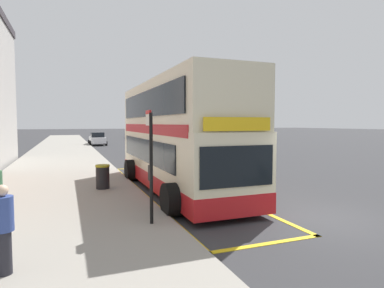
{
  "coord_description": "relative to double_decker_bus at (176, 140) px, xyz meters",
  "views": [
    {
      "loc": [
        -6.65,
        -6.79,
        2.74
      ],
      "look_at": [
        -1.08,
        7.55,
        1.75
      ],
      "focal_mm": 30.28,
      "sensor_mm": 36.0,
      "label": 1
    }
  ],
  "objects": [
    {
      "name": "bus_stop_sign",
      "position": [
        -2.18,
        -4.44,
        -0.22
      ],
      "size": [
        0.09,
        0.51,
        2.94
      ],
      "color": "black",
      "rests_on": "pavement_near"
    },
    {
      "name": "parked_car_teal_distant",
      "position": [
        7.3,
        47.49,
        -1.26
      ],
      "size": [
        2.09,
        4.2,
        1.62
      ],
      "rotation": [
        0.0,
        0.0,
        3.11
      ],
      "color": "#196066",
      "rests_on": "ground"
    },
    {
      "name": "litter_bin",
      "position": [
        -2.89,
        0.59,
        -1.44
      ],
      "size": [
        0.55,
        0.55,
        0.95
      ],
      "color": "black",
      "rests_on": "pavement_near"
    },
    {
      "name": "bus_bay_markings",
      "position": [
        -0.02,
        0.21,
        -2.06
      ],
      "size": [
        3.05,
        13.59,
        0.01
      ],
      "color": "gold",
      "rests_on": "ground"
    },
    {
      "name": "parked_car_white_kerbside",
      "position": [
        -0.6,
        29.52,
        -1.26
      ],
      "size": [
        2.09,
        4.2,
        1.62
      ],
      "rotation": [
        0.0,
        0.0,
        -0.0
      ],
      "color": "silver",
      "rests_on": "ground"
    },
    {
      "name": "ground_plane",
      "position": [
        2.46,
        26.21,
        -2.06
      ],
      "size": [
        260.0,
        260.0,
        0.0
      ],
      "primitive_type": "plane",
      "color": "#333335"
    },
    {
      "name": "double_decker_bus",
      "position": [
        0.0,
        0.0,
        0.0
      ],
      "size": [
        3.21,
        10.26,
        4.4
      ],
      "color": "beige",
      "rests_on": "ground"
    },
    {
      "name": "pedestrian_waiting_near_sign",
      "position": [
        -5.24,
        -6.37,
        -1.08
      ],
      "size": [
        0.34,
        0.34,
        1.56
      ],
      "color": "#26262D",
      "rests_on": "pavement_near"
    },
    {
      "name": "pavement_near",
      "position": [
        -4.54,
        26.21,
        -1.99
      ],
      "size": [
        6.0,
        76.0,
        0.14
      ],
      "primitive_type": "cube",
      "color": "gray",
      "rests_on": "ground"
    }
  ]
}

